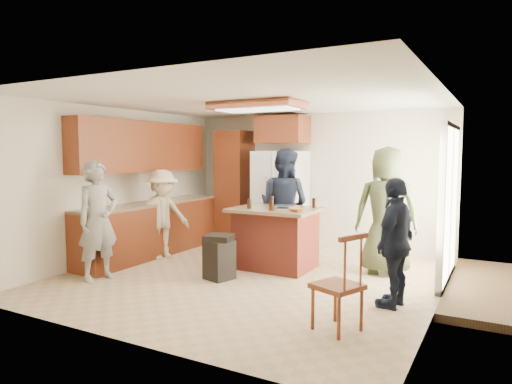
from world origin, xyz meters
The scene contains 12 objects.
person_front_left centered at (-1.80, -1.11, 0.83)m, with size 0.61×0.44×1.66m, color gray.
person_behind_left centered at (-0.07, 1.24, 0.92)m, with size 0.89×0.55×1.83m, color black.
person_behind_right centered at (1.63, 1.13, 0.93)m, with size 0.91×0.59×1.87m, color #323A21.
person_side_right centered at (2.06, -0.27, 0.75)m, with size 0.88×0.45×1.49m, color black.
person_counter centered at (-1.87, 0.32, 0.75)m, with size 0.96×0.45×1.49m, color tan.
left_cabinetry centered at (-2.24, 0.40, 0.96)m, with size 0.64×3.00×2.30m.
back_wall_units centered at (-1.33, 2.20, 1.38)m, with size 1.80×0.60×2.45m.
refrigerator centered at (-0.55, 2.12, 0.90)m, with size 0.90×0.76×1.80m.
kitchen_island centered at (0.07, 0.67, 0.47)m, with size 1.28×1.03×0.93m.
island_items centered at (0.29, 0.57, 0.97)m, with size 0.92×0.72×0.15m.
trash_bin centered at (-0.35, -0.28, 0.32)m, with size 0.43×0.43×0.63m.
spindle_chair centered at (1.73, -1.28, 0.45)m, with size 0.55×0.55×0.99m.
Camera 1 is at (3.12, -5.55, 1.78)m, focal length 32.00 mm.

